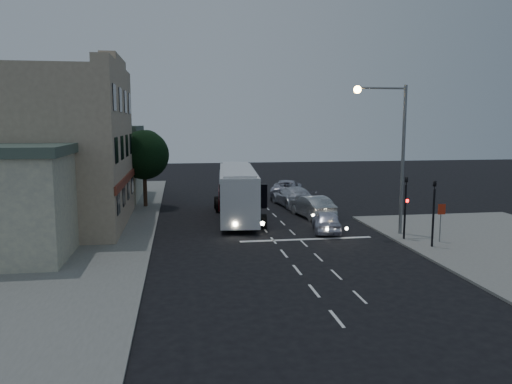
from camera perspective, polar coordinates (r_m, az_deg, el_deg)
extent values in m
plane|color=black|center=(27.67, 2.78, -6.52)|extent=(120.00, 120.00, 0.00)
cube|color=slate|center=(35.73, -20.92, -3.64)|extent=(12.00, 50.00, 0.12)
cube|color=silver|center=(18.45, 9.21, -14.10)|extent=(0.12, 1.60, 0.01)
cube|color=silver|center=(21.14, 6.66, -11.15)|extent=(0.12, 1.60, 0.01)
cube|color=silver|center=(23.91, 4.73, -8.85)|extent=(0.12, 1.60, 0.01)
cube|color=silver|center=(26.72, 3.22, -7.03)|extent=(0.12, 1.60, 0.01)
cube|color=silver|center=(29.57, 2.00, -5.56)|extent=(0.12, 1.60, 0.01)
cube|color=silver|center=(32.45, 1.01, -4.34)|extent=(0.12, 1.60, 0.01)
cube|color=silver|center=(35.35, 0.18, -3.32)|extent=(0.12, 1.60, 0.01)
cube|color=silver|center=(38.26, -0.52, -2.45)|extent=(0.12, 1.60, 0.01)
cube|color=silver|center=(41.19, -1.12, -1.71)|extent=(0.12, 1.60, 0.01)
cube|color=silver|center=(44.12, -1.64, -1.07)|extent=(0.12, 1.60, 0.01)
cube|color=silver|center=(20.72, 11.77, -11.67)|extent=(0.10, 1.50, 0.01)
cube|color=silver|center=(23.41, 9.17, -9.30)|extent=(0.10, 1.50, 0.01)
cube|color=silver|center=(26.16, 7.13, -7.41)|extent=(0.10, 1.50, 0.01)
cube|color=silver|center=(28.96, 5.50, -5.88)|extent=(0.10, 1.50, 0.01)
cube|color=silver|center=(31.80, 4.17, -4.61)|extent=(0.10, 1.50, 0.01)
cube|color=silver|center=(34.67, 3.06, -3.55)|extent=(0.10, 1.50, 0.01)
cube|color=silver|center=(37.55, 2.12, -2.66)|extent=(0.10, 1.50, 0.01)
cube|color=silver|center=(40.46, 1.31, -1.89)|extent=(0.10, 1.50, 0.01)
cube|color=silver|center=(43.37, 0.62, -1.22)|extent=(0.10, 1.50, 0.01)
cube|color=silver|center=(46.30, 0.01, -0.64)|extent=(0.10, 1.50, 0.01)
cube|color=silver|center=(30.00, 5.78, -5.40)|extent=(8.00, 0.35, 0.01)
cube|color=silver|center=(36.28, -2.14, 0.06)|extent=(3.48, 12.06, 3.17)
cube|color=silver|center=(36.10, -2.15, 2.63)|extent=(3.05, 11.64, 0.18)
cube|color=black|center=(30.42, -0.85, -0.52)|extent=(2.28, 0.31, 1.49)
cube|color=black|center=(36.85, -0.30, 1.19)|extent=(0.88, 9.88, 0.89)
cube|color=black|center=(36.57, -4.18, 1.12)|extent=(0.88, 9.88, 0.89)
cube|color=maroon|center=(37.48, -0.40, -0.37)|extent=(0.49, 5.44, 1.39)
cube|color=maroon|center=(37.20, -4.24, -0.46)|extent=(0.49, 5.44, 1.39)
cylinder|color=black|center=(32.31, -3.45, -3.52)|extent=(0.43, 1.02, 0.99)
cylinder|color=black|center=(32.63, 0.90, -3.39)|extent=(0.43, 1.02, 0.99)
cylinder|color=black|center=(38.82, -4.37, -1.59)|extent=(0.43, 1.02, 0.99)
cylinder|color=black|center=(39.09, -0.74, -1.50)|extent=(0.43, 1.02, 0.99)
cylinder|color=black|center=(40.48, -4.56, -1.20)|extent=(0.43, 1.02, 0.99)
cylinder|color=black|center=(40.73, -1.08, -1.12)|extent=(0.43, 1.02, 0.99)
cylinder|color=#FFF2CC|center=(30.54, -2.39, -3.70)|extent=(0.26, 0.07, 0.26)
cylinder|color=#FFF2CC|center=(30.77, 0.73, -3.61)|extent=(0.26, 0.07, 0.26)
imported|color=silver|center=(32.02, 8.06, -3.32)|extent=(2.41, 4.33, 1.39)
imported|color=beige|center=(36.78, 6.38, -1.65)|extent=(2.53, 5.14, 1.62)
imported|color=silver|center=(41.57, 4.22, -0.50)|extent=(2.95, 5.90, 1.65)
imported|color=#ABABBA|center=(46.55, 3.55, 0.40)|extent=(4.18, 6.40, 1.64)
cylinder|color=black|center=(30.45, 16.66, -2.20)|extent=(0.12, 0.12, 3.20)
imported|color=black|center=(30.17, 16.81, 1.64)|extent=(0.15, 0.18, 0.90)
cube|color=black|center=(30.18, 16.86, -0.95)|extent=(0.25, 0.12, 0.30)
cube|color=#FF0C0C|center=(30.12, 16.91, -0.97)|extent=(0.16, 0.02, 0.18)
cylinder|color=black|center=(29.02, 19.60, -2.82)|extent=(0.12, 0.12, 3.20)
imported|color=black|center=(28.72, 19.79, 1.21)|extent=(0.18, 0.15, 0.90)
cylinder|color=slate|center=(30.46, 20.31, -3.50)|extent=(0.06, 0.06, 2.00)
cube|color=#9F230E|center=(30.25, 20.46, -1.86)|extent=(0.45, 0.03, 0.60)
cylinder|color=slate|center=(31.53, 16.43, 3.46)|extent=(0.20, 0.20, 9.00)
cylinder|color=slate|center=(30.90, 14.18, 11.44)|extent=(3.00, 0.12, 0.12)
sphere|color=#FFBF59|center=(30.35, 11.52, 11.40)|extent=(0.44, 0.44, 0.44)
cube|color=gray|center=(35.35, -22.92, 4.42)|extent=(10.00, 12.00, 10.00)
cube|color=gray|center=(34.66, -15.97, 13.38)|extent=(1.00, 12.00, 0.50)
cube|color=gray|center=(34.72, -16.00, 14.20)|extent=(1.00, 6.00, 0.50)
cube|color=maroon|center=(34.63, -14.61, 1.41)|extent=(0.15, 12.00, 0.50)
cube|color=black|center=(30.30, -15.46, -1.05)|extent=(0.06, 1.30, 1.50)
cube|color=black|center=(33.25, -14.87, -0.25)|extent=(0.06, 1.30, 1.50)
cube|color=black|center=(36.21, -14.38, 0.41)|extent=(0.06, 1.30, 1.50)
cube|color=black|center=(39.18, -13.96, 0.98)|extent=(0.06, 1.30, 1.50)
cube|color=black|center=(30.00, -15.67, 4.62)|extent=(0.06, 1.30, 1.50)
cube|color=black|center=(32.97, -15.06, 4.91)|extent=(0.06, 1.30, 1.50)
cube|color=black|center=(35.96, -14.54, 5.16)|extent=(0.06, 1.30, 1.50)
cube|color=black|center=(38.94, -14.11, 5.37)|extent=(0.06, 1.30, 1.50)
cube|color=black|center=(29.99, -15.88, 10.35)|extent=(0.06, 1.30, 1.50)
cube|color=black|center=(32.97, -15.24, 10.13)|extent=(0.06, 1.30, 1.50)
cube|color=black|center=(35.95, -14.71, 9.94)|extent=(0.06, 1.30, 1.50)
cube|color=black|center=(38.93, -14.26, 9.78)|extent=(0.06, 1.30, 1.50)
cube|color=gray|center=(47.10, -18.68, 2.91)|extent=(9.00, 9.00, 6.00)
cube|color=#435349|center=(46.95, -18.86, 6.86)|extent=(9.40, 9.40, 0.50)
cylinder|color=black|center=(41.69, -12.56, 0.32)|extent=(0.32, 0.32, 2.80)
sphere|color=black|center=(41.42, -12.67, 4.16)|extent=(4.00, 4.00, 4.00)
sphere|color=black|center=(41.97, -12.38, 5.18)|extent=(2.60, 2.60, 2.60)
sphere|color=black|center=(40.82, -13.17, 4.66)|extent=(2.40, 2.40, 2.40)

